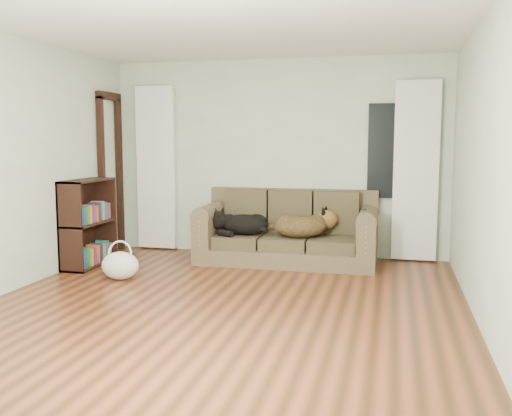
% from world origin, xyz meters
% --- Properties ---
extents(floor, '(5.00, 5.00, 0.00)m').
position_xyz_m(floor, '(0.00, 0.00, 0.00)').
color(floor, '#3E2311').
rests_on(floor, ground).
extents(ceiling, '(5.00, 5.00, 0.00)m').
position_xyz_m(ceiling, '(0.00, 0.00, 2.60)').
color(ceiling, white).
rests_on(ceiling, ground).
extents(wall_back, '(4.50, 0.04, 2.60)m').
position_xyz_m(wall_back, '(0.00, 2.50, 1.30)').
color(wall_back, beige).
rests_on(wall_back, ground).
extents(wall_left, '(0.04, 5.00, 2.60)m').
position_xyz_m(wall_left, '(-2.25, 0.00, 1.30)').
color(wall_left, beige).
rests_on(wall_left, ground).
extents(wall_right, '(0.04, 5.00, 2.60)m').
position_xyz_m(wall_right, '(2.25, 0.00, 1.30)').
color(wall_right, beige).
rests_on(wall_right, ground).
extents(curtain_left, '(0.55, 0.08, 2.25)m').
position_xyz_m(curtain_left, '(-1.70, 2.42, 1.15)').
color(curtain_left, white).
rests_on(curtain_left, ground).
extents(curtain_right, '(0.55, 0.08, 2.25)m').
position_xyz_m(curtain_right, '(1.80, 2.42, 1.15)').
color(curtain_right, white).
rests_on(curtain_right, ground).
extents(window_pane, '(0.50, 0.03, 1.20)m').
position_xyz_m(window_pane, '(1.45, 2.47, 1.40)').
color(window_pane, black).
rests_on(window_pane, wall_back).
extents(door_casing, '(0.07, 0.60, 2.10)m').
position_xyz_m(door_casing, '(-2.20, 2.05, 1.05)').
color(door_casing, black).
rests_on(door_casing, ground).
extents(sofa, '(2.22, 0.96, 0.91)m').
position_xyz_m(sofa, '(0.24, 1.98, 0.45)').
color(sofa, '#3E3927').
rests_on(sofa, floor).
extents(dog_black_lab, '(0.65, 0.47, 0.26)m').
position_xyz_m(dog_black_lab, '(-0.33, 1.89, 0.48)').
color(dog_black_lab, black).
rests_on(dog_black_lab, sofa).
extents(dog_shepherd, '(0.77, 0.61, 0.30)m').
position_xyz_m(dog_shepherd, '(0.46, 1.89, 0.49)').
color(dog_shepherd, black).
rests_on(dog_shepherd, sofa).
extents(tv_remote, '(0.05, 0.16, 0.02)m').
position_xyz_m(tv_remote, '(1.20, 1.82, 0.73)').
color(tv_remote, black).
rests_on(tv_remote, sofa).
extents(tote_bag, '(0.52, 0.47, 0.31)m').
position_xyz_m(tote_bag, '(-1.39, 0.67, 0.16)').
color(tote_bag, silver).
rests_on(tote_bag, floor).
extents(bookshelf, '(0.36, 0.86, 1.06)m').
position_xyz_m(bookshelf, '(-2.09, 1.22, 0.50)').
color(bookshelf, black).
rests_on(bookshelf, floor).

